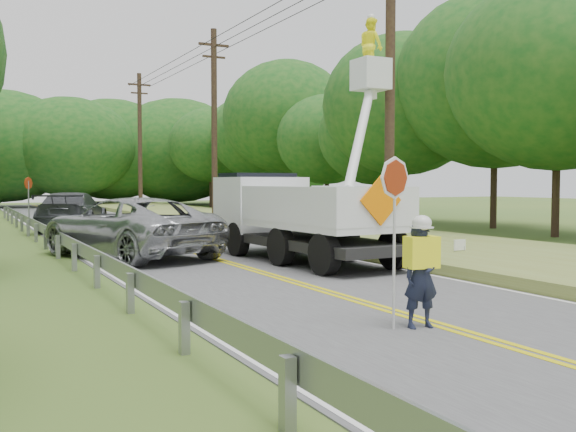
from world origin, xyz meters
name	(u,v)px	position (x,y,z in m)	size (l,w,h in m)	color
ground	(473,336)	(0.00, 0.00, 0.00)	(140.00, 140.00, 0.00)	#3D5F26
road	(181,249)	(0.00, 14.00, 0.01)	(7.20, 96.00, 0.03)	#474648
guardrail	(52,235)	(-4.02, 14.91, 0.55)	(0.18, 48.00, 0.77)	gray
utility_poles	(274,109)	(5.00, 17.02, 5.27)	(1.60, 43.30, 10.00)	black
tall_grass_verge	(357,237)	(7.10, 14.00, 0.15)	(7.00, 96.00, 0.30)	olive
treeline_right	(378,113)	(15.70, 24.96, 6.38)	(11.71, 54.28, 11.62)	#332319
treeline_horizon	(61,147)	(1.98, 56.11, 5.50)	(57.14, 14.60, 11.95)	#114B17
flagger	(420,267)	(-0.39, 0.75, 0.96)	(1.07, 0.46, 2.64)	#191E33
bucket_truck	(291,205)	(2.17, 10.01, 1.60)	(4.09, 7.45, 7.10)	black
suv_silver	(129,227)	(-2.15, 12.33, 0.92)	(2.99, 6.48, 1.80)	#A2A4A8
suv_darkgrey	(72,211)	(-1.92, 24.55, 0.91)	(2.50, 6.15, 1.78)	#3A3C41
stop_sign_permanent	(29,197)	(-4.03, 22.31, 1.65)	(0.38, 0.41, 2.49)	gray
yard_sign	(460,246)	(6.02, 6.99, 0.46)	(0.44, 0.06, 0.64)	white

